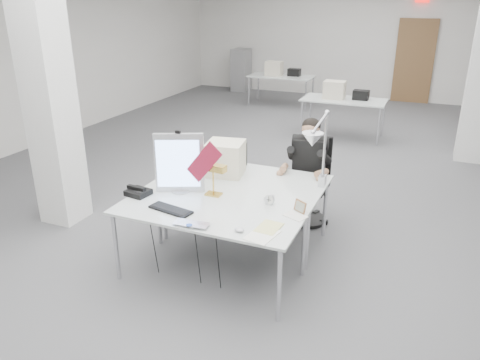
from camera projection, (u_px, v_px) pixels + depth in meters
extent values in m
cube|color=#4E4E50|center=(286.00, 189.00, 6.89)|extent=(10.00, 14.00, 0.02)
cube|color=silver|center=(369.00, 37.00, 12.29)|extent=(10.00, 0.02, 3.20)
cube|color=silver|center=(13.00, 60.00, 8.09)|extent=(0.02, 14.00, 3.20)
cube|color=white|center=(49.00, 93.00, 5.41)|extent=(0.45, 0.45, 3.20)
cube|color=brown|center=(414.00, 61.00, 12.00)|extent=(0.95, 0.08, 2.10)
cube|color=silver|center=(210.00, 211.00, 4.47)|extent=(1.80, 0.90, 0.02)
cube|color=silver|center=(245.00, 179.00, 5.24)|extent=(1.80, 0.90, 0.02)
cube|color=silver|center=(344.00, 100.00, 9.10)|extent=(1.60, 0.80, 0.02)
cube|color=silver|center=(281.00, 76.00, 11.71)|extent=(1.60, 0.80, 0.02)
cube|color=gray|center=(241.00, 70.00, 13.61)|extent=(0.45, 0.55, 1.20)
cube|color=silver|center=(179.00, 163.00, 4.76)|extent=(0.48, 0.25, 0.62)
cube|color=maroon|center=(204.00, 162.00, 4.60)|extent=(0.42, 0.06, 0.45)
cube|color=black|center=(171.00, 210.00, 4.43)|extent=(0.46, 0.23, 0.02)
imported|color=silver|center=(189.00, 227.00, 4.10)|extent=(0.34, 0.23, 0.03)
ellipsoid|color=#B4B4B9|center=(239.00, 230.00, 4.03)|extent=(0.10, 0.08, 0.04)
cube|color=black|center=(138.00, 192.00, 4.77)|extent=(0.25, 0.23, 0.06)
cube|color=#9F7944|center=(163.00, 181.00, 5.00)|extent=(0.14, 0.08, 0.11)
cube|color=#9F6A44|center=(300.00, 206.00, 4.39)|extent=(0.14, 0.11, 0.11)
cylinder|color=silver|center=(269.00, 200.00, 4.55)|extent=(0.11, 0.06, 0.11)
cube|color=white|center=(262.00, 235.00, 3.98)|extent=(0.27, 0.34, 0.01)
cube|color=#DDDA84|center=(269.00, 227.00, 4.11)|extent=(0.21, 0.28, 0.01)
cube|color=silver|center=(295.00, 216.00, 4.32)|extent=(0.24, 0.21, 0.01)
cube|color=beige|center=(225.00, 158.00, 5.27)|extent=(0.46, 0.44, 0.38)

